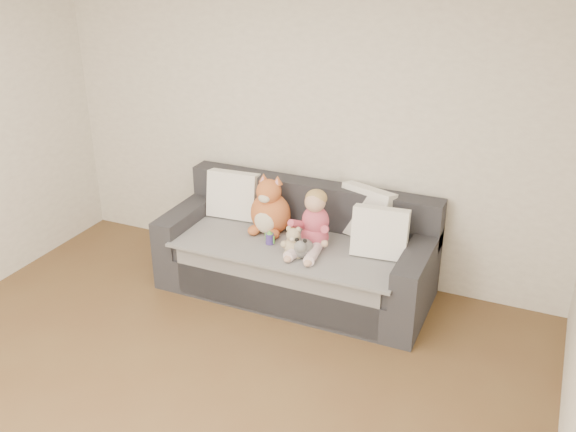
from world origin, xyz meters
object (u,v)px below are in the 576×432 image
at_px(sofa, 297,256).
at_px(teddy_bear, 293,244).
at_px(plush_cat, 270,210).
at_px(sippy_cup, 270,237).
at_px(toddler, 313,224).

height_order(sofa, teddy_bear, sofa).
bearing_deg(plush_cat, sofa, -5.74).
bearing_deg(sippy_cup, toddler, 13.93).
xyz_separation_m(sofa, toddler, (0.18, -0.10, 0.36)).
distance_m(toddler, sippy_cup, 0.38).
bearing_deg(toddler, plush_cat, 163.32).
relative_size(sofa, teddy_bear, 8.91).
bearing_deg(sofa, toddler, -30.18).
distance_m(toddler, plush_cat, 0.46).
bearing_deg(toddler, teddy_bear, -116.68).
bearing_deg(sippy_cup, sofa, 49.54).
height_order(sofa, plush_cat, plush_cat).
distance_m(toddler, teddy_bear, 0.23).
distance_m(sofa, toddler, 0.42).
relative_size(toddler, sippy_cup, 4.07).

